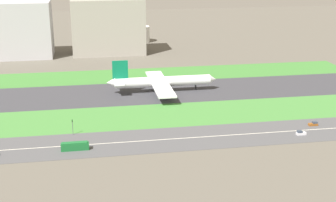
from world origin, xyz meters
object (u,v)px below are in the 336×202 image
airliner (160,82)px  car_0 (301,133)px  traffic_light (73,126)px  bus_1 (75,146)px  terminal_building (17,30)px  fuel_tank_west (140,34)px  hangar_building (108,27)px  car_2 (313,124)px

airliner → car_0: 93.98m
traffic_light → bus_1: bearing=-86.3°
terminal_building → fuel_tank_west: terminal_building is taller
fuel_tank_west → hangar_building: bearing=-124.1°
car_2 → traffic_light: size_ratio=0.61×
hangar_building → airliner: bearing=-78.2°
airliner → terminal_building: terminal_building is taller
airliner → car_0: airliner is taller
traffic_light → hangar_building: (25.84, 174.01, 17.46)m
hangar_building → fuel_tank_west: (30.42, 45.00, -14.59)m
car_0 → fuel_tank_west: size_ratio=0.26×
car_2 → car_0: bearing=-138.0°
fuel_tank_west → terminal_building: bearing=-155.9°
terminal_building → car_2: bearing=-49.2°
traffic_light → terminal_building: size_ratio=0.14×
bus_1 → terminal_building: terminal_building is taller
airliner → traffic_light: 77.94m
car_0 → terminal_building: (-146.25, 192.00, 20.34)m
hangar_building → car_0: bearing=-68.4°
traffic_light → terminal_building: bearing=104.3°
car_2 → bus_1: bearing=-174.9°
car_0 → hangar_building: bearing=-68.4°
car_0 → traffic_light: traffic_light is taller
bus_1 → fuel_tank_west: fuel_tank_west is taller
traffic_light → fuel_tank_west: 226.14m
terminal_building → hangar_building: bearing=0.0°
car_2 → fuel_tank_west: size_ratio=0.26×
traffic_light → terminal_building: terminal_building is taller
bus_1 → airliner: bearing=-121.9°
bus_1 → terminal_building: bearing=-76.6°
car_0 → terminal_building: size_ratio=0.08×
traffic_light → hangar_building: bearing=81.6°
airliner → traffic_light: airliner is taller
hangar_building → fuel_tank_west: size_ratio=3.32×
airliner → car_0: size_ratio=14.77×
car_2 → airliner: bearing=132.9°
airliner → car_0: (52.15, -78.00, -5.31)m
airliner → hangar_building: 117.50m
car_0 → bus_1: (-100.67, 0.00, 0.90)m
airliner → bus_1: bearing=-121.9°
car_2 → terminal_building: 241.45m
car_0 → bus_1: bearing=0.0°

